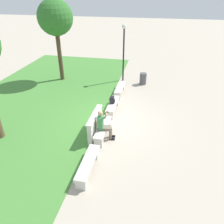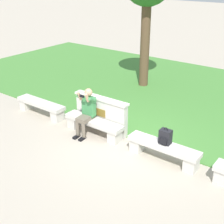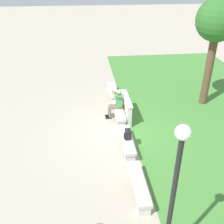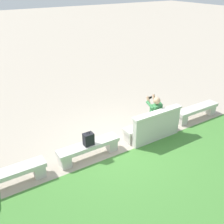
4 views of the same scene
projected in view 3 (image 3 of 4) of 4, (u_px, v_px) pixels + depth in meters
name	position (u px, v px, depth m)	size (l,w,h in m)	color
ground_plane	(122.00, 132.00, 10.68)	(80.00, 80.00, 0.00)	#B2A593
grass_strip	(224.00, 125.00, 11.10)	(20.40, 8.00, 0.03)	#478438
bench_main	(113.00, 92.00, 13.39)	(1.83, 0.40, 0.45)	beige
bench_near	(119.00, 113.00, 11.48)	(1.83, 0.40, 0.45)	beige
bench_mid	(127.00, 142.00, 9.58)	(1.83, 0.40, 0.45)	beige
bench_far	(138.00, 185.00, 7.68)	(1.83, 0.40, 0.45)	beige
backrest_wall_with_plaque	(126.00, 108.00, 11.41)	(1.77, 0.24, 1.01)	beige
person_photographer	(116.00, 102.00, 11.42)	(0.49, 0.74, 1.32)	black
backpack	(128.00, 134.00, 9.42)	(0.28, 0.24, 0.43)	black
tree_behind_wall	(217.00, 23.00, 11.09)	(1.87, 1.87, 4.89)	brown
lamp_post	(175.00, 183.00, 4.82)	(0.28, 0.28, 3.68)	black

